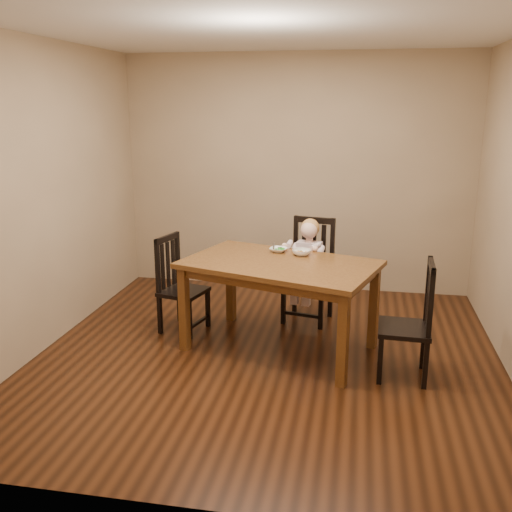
% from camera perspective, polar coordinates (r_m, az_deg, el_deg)
% --- Properties ---
extents(room, '(4.01, 4.01, 2.71)m').
position_cam_1_polar(room, '(4.68, 1.24, 5.21)').
color(room, '#401F0D').
rests_on(room, ground).
extents(dining_table, '(1.84, 1.42, 0.81)m').
position_cam_1_polar(dining_table, '(4.98, 2.39, -1.64)').
color(dining_table, '#4A2A11').
rests_on(dining_table, room).
extents(chair_child, '(0.52, 0.51, 1.04)m').
position_cam_1_polar(chair_child, '(5.78, 5.37, -1.61)').
color(chair_child, black).
rests_on(chair_child, room).
extents(chair_left, '(0.47, 0.49, 0.93)m').
position_cam_1_polar(chair_left, '(5.55, -7.69, -2.96)').
color(chair_left, black).
rests_on(chair_left, room).
extents(chair_right, '(0.42, 0.44, 0.97)m').
position_cam_1_polar(chair_right, '(4.71, 15.23, -6.46)').
color(chair_right, black).
rests_on(chair_right, room).
extents(toddler, '(0.39, 0.46, 0.55)m').
position_cam_1_polar(toddler, '(5.70, 5.26, -0.39)').
color(toddler, white).
rests_on(toddler, chair_child).
extents(bowl_peas, '(0.19, 0.19, 0.04)m').
position_cam_1_polar(bowl_peas, '(5.29, 2.27, 0.63)').
color(bowl_peas, white).
rests_on(bowl_peas, dining_table).
extents(bowl_veg, '(0.17, 0.17, 0.05)m').
position_cam_1_polar(bowl_veg, '(5.18, 4.58, 0.36)').
color(bowl_veg, white).
rests_on(bowl_veg, dining_table).
extents(fork, '(0.03, 0.11, 0.04)m').
position_cam_1_polar(fork, '(5.28, 1.79, 0.89)').
color(fork, silver).
rests_on(fork, bowl_peas).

